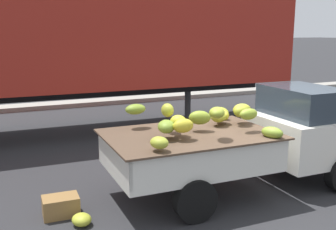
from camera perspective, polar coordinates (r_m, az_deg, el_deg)
The scene contains 6 objects.
ground at distance 7.26m, azimuth 11.64°, elevation -9.94°, with size 220.00×220.00×0.00m, color #28282B.
curb_strip at distance 15.09m, azimuth -8.30°, elevation 1.98°, with size 80.00×0.80×0.16m, color gray.
pickup_truck at distance 7.37m, azimuth 16.13°, elevation -2.59°, with size 4.75×1.83×1.70m.
semi_trailer at distance 10.59m, azimuth -14.05°, elevation 10.91°, with size 12.06×2.87×3.95m.
fallen_banana_bunch_near_tailgate at distance 5.90m, azimuth -12.27°, elevation -14.43°, with size 0.31×0.27×0.17m, color gold.
produce_crate at distance 6.23m, azimuth -15.10°, elevation -12.49°, with size 0.52×0.36×0.29m, color olive.
Camera 1 is at (-4.00, -5.43, 2.69)m, focal length 42.55 mm.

